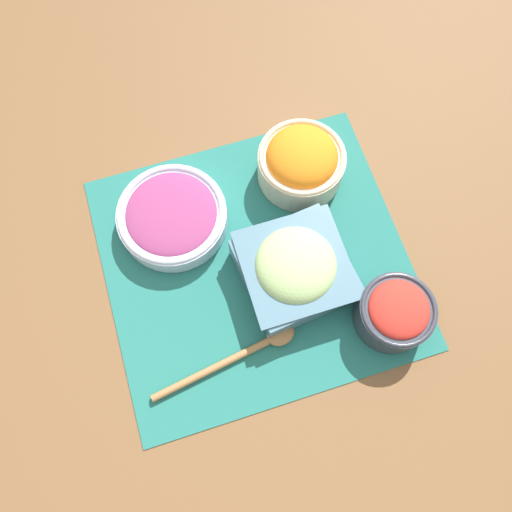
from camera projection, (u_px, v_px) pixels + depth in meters
name	position (u px, v px, depth m)	size (l,w,h in m)	color
ground_plane	(256.00, 262.00, 0.86)	(3.00, 3.00, 0.00)	brown
placemat	(256.00, 262.00, 0.86)	(0.51, 0.48, 0.00)	#236B60
cucumber_bowl	(295.00, 268.00, 0.81)	(0.18, 0.18, 0.09)	slate
carrot_bowl	(301.00, 162.00, 0.87)	(0.15, 0.15, 0.09)	beige
onion_bowl	(172.00, 216.00, 0.86)	(0.19, 0.19, 0.05)	silver
tomato_bowl	(395.00, 312.00, 0.79)	(0.12, 0.12, 0.08)	#333842
wooden_spoon	(251.00, 350.00, 0.80)	(0.25, 0.06, 0.02)	#9E7042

